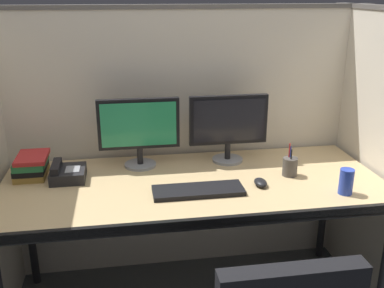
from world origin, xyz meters
name	(u,v)px	position (x,y,z in m)	size (l,w,h in m)	color
cubicle_partition_rear	(181,143)	(0.00, 0.74, 0.79)	(2.21, 0.06, 1.57)	beige
desk	(194,191)	(0.00, 0.29, 0.69)	(1.90, 0.80, 0.74)	tan
monitor_left	(139,128)	(-0.25, 0.55, 0.96)	(0.43, 0.17, 0.37)	gray
monitor_right	(228,124)	(0.23, 0.55, 0.96)	(0.43, 0.17, 0.37)	gray
keyboard_main	(198,191)	(0.00, 0.17, 0.75)	(0.43, 0.15, 0.02)	black
computer_mouse	(261,182)	(0.31, 0.19, 0.76)	(0.06, 0.10, 0.04)	black
soda_can	(346,182)	(0.68, 0.05, 0.80)	(0.07, 0.07, 0.12)	#263FB2
desk_phone	(67,173)	(-0.63, 0.43, 0.77)	(0.17, 0.19, 0.09)	black
pen_cup	(290,166)	(0.50, 0.30, 0.79)	(0.08, 0.08, 0.17)	#4C4742
book_stack	(31,165)	(-0.81, 0.50, 0.80)	(0.17, 0.22, 0.12)	olive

